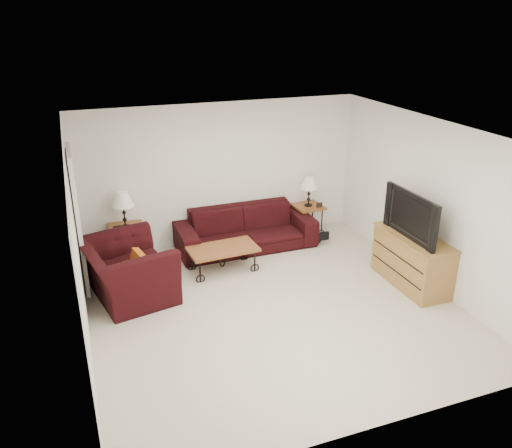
{
  "coord_description": "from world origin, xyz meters",
  "views": [
    {
      "loc": [
        -2.41,
        -5.85,
        3.9
      ],
      "look_at": [
        0.0,
        0.7,
        1.0
      ],
      "focal_mm": 36.06,
      "sensor_mm": 36.0,
      "label": 1
    }
  ],
  "objects": [
    {
      "name": "wall_back",
      "position": [
        0.0,
        2.5,
        1.25
      ],
      "size": [
        5.0,
        0.02,
        2.5
      ],
      "primitive_type": "cube",
      "color": "white",
      "rests_on": "ground"
    },
    {
      "name": "tv_stand",
      "position": [
        2.23,
        -0.11,
        0.4
      ],
      "size": [
        0.56,
        1.34,
        0.8
      ],
      "primitive_type": "cube",
      "color": "#9E6E3B",
      "rests_on": "ground"
    },
    {
      "name": "ground",
      "position": [
        0.0,
        0.0,
        0.0
      ],
      "size": [
        5.0,
        5.0,
        0.0
      ],
      "primitive_type": "plane",
      "color": "beige",
      "rests_on": "ground"
    },
    {
      "name": "photo_frame_left",
      "position": [
        -1.89,
        2.05,
        0.66
      ],
      "size": [
        0.12,
        0.03,
        0.1
      ],
      "primitive_type": "cube",
      "rotation": [
        0.0,
        0.0,
        0.11
      ],
      "color": "black",
      "rests_on": "side_table_left"
    },
    {
      "name": "backpack",
      "position": [
        1.6,
        1.72,
        0.22
      ],
      "size": [
        0.42,
        0.38,
        0.45
      ],
      "primitive_type": "ellipsoid",
      "rotation": [
        0.0,
        0.0,
        0.39
      ],
      "color": "black",
      "rests_on": "ground"
    },
    {
      "name": "sofa",
      "position": [
        0.29,
        2.02,
        0.35
      ],
      "size": [
        2.42,
        0.95,
        0.71
      ],
      "primitive_type": "imported",
      "color": "black",
      "rests_on": "ground"
    },
    {
      "name": "lamp_left",
      "position": [
        -1.74,
        2.2,
        0.92
      ],
      "size": [
        0.37,
        0.37,
        0.61
      ],
      "primitive_type": null,
      "rotation": [
        0.0,
        0.0,
        -0.06
      ],
      "color": "black",
      "rests_on": "side_table_left"
    },
    {
      "name": "television",
      "position": [
        2.21,
        -0.11,
        1.15
      ],
      "size": [
        0.16,
        1.2,
        0.69
      ],
      "primitive_type": "imported",
      "rotation": [
        0.0,
        0.0,
        -1.57
      ],
      "color": "black",
      "rests_on": "tv_stand"
    },
    {
      "name": "side_table_left",
      "position": [
        -1.74,
        2.2,
        0.31
      ],
      "size": [
        0.59,
        0.59,
        0.61
      ],
      "primitive_type": "cube",
      "rotation": [
        0.0,
        0.0,
        -0.06
      ],
      "color": "brown",
      "rests_on": "ground"
    },
    {
      "name": "wall_left",
      "position": [
        -2.5,
        0.0,
        1.25
      ],
      "size": [
        0.02,
        5.0,
        2.5
      ],
      "primitive_type": "cube",
      "color": "white",
      "rests_on": "ground"
    },
    {
      "name": "side_table_right",
      "position": [
        1.59,
        2.2,
        0.28
      ],
      "size": [
        0.55,
        0.55,
        0.56
      ],
      "primitive_type": "cube",
      "rotation": [
        0.0,
        0.0,
        0.07
      ],
      "color": "brown",
      "rests_on": "ground"
    },
    {
      "name": "ceiling",
      "position": [
        0.0,
        0.0,
        2.5
      ],
      "size": [
        5.0,
        5.0,
        0.0
      ],
      "primitive_type": "plane",
      "color": "white",
      "rests_on": "wall_back"
    },
    {
      "name": "throw_pillow",
      "position": [
        -1.73,
        0.93,
        0.52
      ],
      "size": [
        0.18,
        0.4,
        0.39
      ],
      "primitive_type": "cube",
      "rotation": [
        0.0,
        0.0,
        1.77
      ],
      "color": "#C06118",
      "rests_on": "armchair"
    },
    {
      "name": "coffee_table",
      "position": [
        -0.35,
        1.3,
        0.21
      ],
      "size": [
        1.13,
        0.65,
        0.41
      ],
      "primitive_type": "cube",
      "rotation": [
        0.0,
        0.0,
        0.06
      ],
      "color": "brown",
      "rests_on": "ground"
    },
    {
      "name": "wall_front",
      "position": [
        0.0,
        -2.5,
        1.25
      ],
      "size": [
        5.0,
        0.02,
        2.5
      ],
      "primitive_type": "cube",
      "color": "white",
      "rests_on": "ground"
    },
    {
      "name": "doorway",
      "position": [
        -2.47,
        1.65,
        1.02
      ],
      "size": [
        0.08,
        0.94,
        2.04
      ],
      "primitive_type": "cube",
      "color": "black",
      "rests_on": "ground"
    },
    {
      "name": "wall_right",
      "position": [
        2.5,
        0.0,
        1.25
      ],
      "size": [
        0.02,
        5.0,
        2.5
      ],
      "primitive_type": "cube",
      "color": "white",
      "rests_on": "ground"
    },
    {
      "name": "photo_frame_right",
      "position": [
        1.74,
        2.05,
        0.61
      ],
      "size": [
        0.11,
        0.03,
        0.09
      ],
      "primitive_type": "cube",
      "rotation": [
        0.0,
        0.0,
        -0.14
      ],
      "color": "black",
      "rests_on": "side_table_right"
    },
    {
      "name": "armchair",
      "position": [
        -1.88,
        0.98,
        0.43
      ],
      "size": [
        1.39,
        1.52,
        0.86
      ],
      "primitive_type": "imported",
      "rotation": [
        0.0,
        0.0,
        1.77
      ],
      "color": "black",
      "rests_on": "ground"
    },
    {
      "name": "lamp_right",
      "position": [
        1.59,
        2.2,
        0.84
      ],
      "size": [
        0.34,
        0.34,
        0.56
      ],
      "primitive_type": null,
      "rotation": [
        0.0,
        0.0,
        0.07
      ],
      "color": "black",
      "rests_on": "side_table_right"
    }
  ]
}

